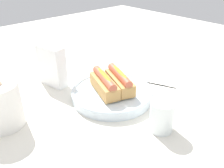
% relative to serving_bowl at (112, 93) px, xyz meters
% --- Properties ---
extents(ground_plane, '(2.40, 2.40, 0.00)m').
position_rel_serving_bowl_xyz_m(ground_plane, '(-0.02, -0.01, -0.02)').
color(ground_plane, silver).
extents(serving_bowl, '(0.27, 0.27, 0.03)m').
position_rel_serving_bowl_xyz_m(serving_bowl, '(0.00, 0.00, 0.00)').
color(serving_bowl, silver).
rests_on(serving_bowl, ground_plane).
extents(hotdog_front, '(0.16, 0.10, 0.06)m').
position_rel_serving_bowl_xyz_m(hotdog_front, '(-0.01, -0.03, 0.04)').
color(hotdog_front, tan).
rests_on(hotdog_front, serving_bowl).
extents(hotdog_back, '(0.16, 0.10, 0.06)m').
position_rel_serving_bowl_xyz_m(hotdog_back, '(0.01, 0.03, 0.04)').
color(hotdog_back, tan).
rests_on(hotdog_back, serving_bowl).
extents(water_glass, '(0.07, 0.07, 0.09)m').
position_rel_serving_bowl_xyz_m(water_glass, '(-0.21, 0.01, 0.02)').
color(water_glass, white).
rests_on(water_glass, ground_plane).
extents(paper_towel_roll, '(0.11, 0.11, 0.13)m').
position_rel_serving_bowl_xyz_m(paper_towel_roll, '(0.10, 0.32, 0.05)').
color(paper_towel_roll, white).
rests_on(paper_towel_roll, ground_plane).
extents(napkin_box, '(0.12, 0.06, 0.15)m').
position_rel_serving_bowl_xyz_m(napkin_box, '(0.22, 0.10, 0.06)').
color(napkin_box, white).
rests_on(napkin_box, ground_plane).
extents(chopstick_near, '(0.20, 0.09, 0.01)m').
position_rel_serving_bowl_xyz_m(chopstick_near, '(0.02, -0.16, -0.02)').
color(chopstick_near, black).
rests_on(chopstick_near, ground_plane).
extents(chopstick_far, '(0.20, 0.09, 0.01)m').
position_rel_serving_bowl_xyz_m(chopstick_far, '(-0.01, -0.17, -0.02)').
color(chopstick_far, black).
rests_on(chopstick_far, ground_plane).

